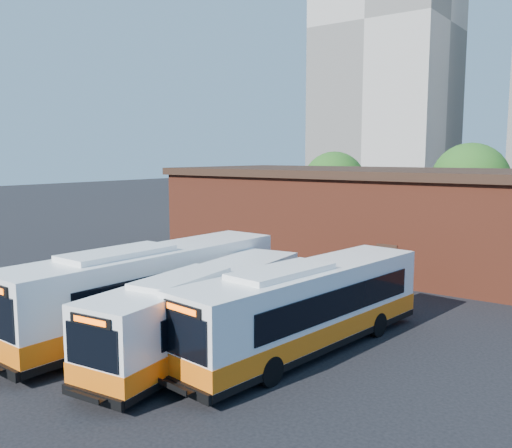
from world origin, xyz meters
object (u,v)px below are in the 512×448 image
Objects in this scene: bus_midwest at (150,292)px; transit_worker at (185,362)px; bus_east at (307,311)px; bus_mideast at (204,313)px.

bus_midwest is 7.80× the size of transit_worker.
bus_east is at bearing 19.21° from bus_midwest.
bus_midwest is at bearing 167.03° from bus_mideast.
bus_midwest is 6.05m from transit_worker.
transit_worker is (-1.33, -5.17, -0.66)m from bus_east.
bus_east is (6.39, 1.94, -0.13)m from bus_midwest.
bus_mideast is (3.33, -0.37, -0.23)m from bus_midwest.
bus_midwest is at bearing 35.32° from transit_worker.
bus_midwest is 1.15× the size of bus_mideast.
bus_east reaches higher than bus_mideast.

